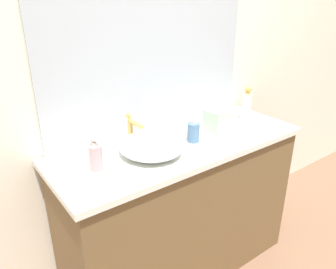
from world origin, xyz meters
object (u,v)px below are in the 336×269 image
at_px(lotion_bottle, 246,106).
at_px(perfume_bottle, 193,132).
at_px(soap_dispenser, 96,156).
at_px(tissue_box, 217,119).
at_px(sink_basin, 151,146).

distance_m(lotion_bottle, perfume_bottle, 0.50).
height_order(soap_dispenser, lotion_bottle, lotion_bottle).
bearing_deg(tissue_box, lotion_bottle, 5.90).
distance_m(lotion_bottle, tissue_box, 0.29).
relative_size(sink_basin, soap_dispenser, 1.92).
bearing_deg(lotion_bottle, tissue_box, -174.10).
height_order(sink_basin, perfume_bottle, perfume_bottle).
distance_m(soap_dispenser, tissue_box, 0.78).
bearing_deg(perfume_bottle, sink_basin, 177.95).
distance_m(perfume_bottle, tissue_box, 0.22).
bearing_deg(sink_basin, tissue_box, 2.98).
bearing_deg(tissue_box, perfume_bottle, -170.66).
xyz_separation_m(lotion_bottle, perfume_bottle, (-0.49, -0.06, -0.04)).
height_order(sink_basin, lotion_bottle, lotion_bottle).
bearing_deg(soap_dispenser, sink_basin, -2.44).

